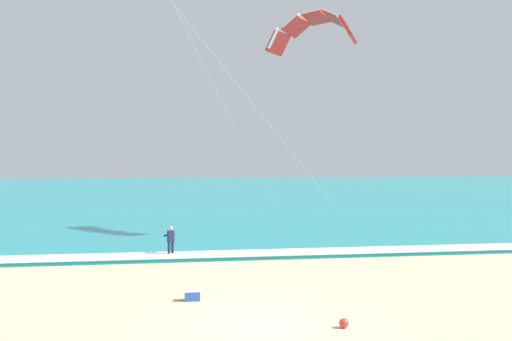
% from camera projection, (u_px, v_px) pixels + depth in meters
% --- Properties ---
extents(ground_plane, '(200.00, 200.00, 0.00)m').
position_uv_depth(ground_plane, '(258.00, 321.00, 18.21)').
color(ground_plane, '#C6B78E').
extents(sea, '(200.00, 120.00, 0.20)m').
position_uv_depth(sea, '(188.00, 192.00, 88.05)').
color(sea, teal).
rests_on(sea, ground).
extents(surf_foam, '(200.00, 2.07, 0.04)m').
position_uv_depth(surf_foam, '(224.00, 254.00, 29.74)').
color(surf_foam, white).
rests_on(surf_foam, sea).
extents(surfboard, '(0.95, 1.46, 0.09)m').
position_uv_depth(surfboard, '(171.00, 257.00, 29.75)').
color(surfboard, '#239EC6').
rests_on(surfboard, ground).
extents(kitesurfer, '(0.65, 0.65, 1.69)m').
position_uv_depth(kitesurfer, '(171.00, 240.00, 29.74)').
color(kitesurfer, '#191E38').
rests_on(kitesurfer, ground).
extents(kite_primary, '(11.80, 9.91, 14.09)m').
position_uv_depth(kite_primary, '(313.00, 27.00, 38.19)').
color(kite_primary, red).
extents(cooler_box, '(0.58, 0.38, 0.40)m').
position_uv_depth(cooler_box, '(192.00, 295.00, 20.80)').
color(cooler_box, '#2D51B2').
rests_on(cooler_box, ground).
extents(beach_ball, '(0.30, 0.30, 0.30)m').
position_uv_depth(beach_ball, '(344.00, 323.00, 17.43)').
color(beach_ball, red).
rests_on(beach_ball, ground).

